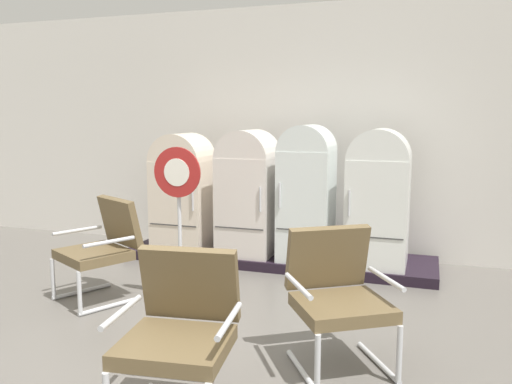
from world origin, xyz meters
TOP-DOWN VIEW (x-y plane):
  - ground at (0.00, 0.00)m, footprint 12.00×10.00m
  - back_wall at (0.00, 3.66)m, footprint 11.76×0.12m
  - display_plinth at (0.00, 3.02)m, footprint 3.77×0.95m
  - refrigerator_0 at (-1.19, 2.88)m, footprint 0.68×0.61m
  - refrigerator_1 at (-0.34, 2.91)m, footprint 0.65×0.68m
  - refrigerator_2 at (0.39, 2.90)m, footprint 0.59×0.65m
  - refrigerator_3 at (1.20, 2.94)m, footprint 0.66×0.72m
  - armchair_left at (-1.26, 1.26)m, footprint 0.87×0.90m
  - armchair_right at (1.14, 0.62)m, footprint 0.89×0.91m
  - armchair_center at (0.36, -0.29)m, footprint 0.75×0.76m
  - sign_stand at (-0.50, 1.39)m, footprint 0.47×0.32m

SIDE VIEW (x-z plane):
  - ground at x=0.00m, z-range -0.05..0.00m
  - display_plinth at x=0.00m, z-range 0.00..0.11m
  - armchair_left at x=-1.26m, z-range 0.06..1.04m
  - armchair_right at x=1.14m, z-range 0.06..1.04m
  - armchair_center at x=0.36m, z-range 0.06..1.04m
  - sign_stand at x=-0.50m, z-range 0.00..1.50m
  - refrigerator_0 at x=-1.19m, z-range 0.15..1.61m
  - refrigerator_1 at x=-0.34m, z-range 0.16..1.67m
  - refrigerator_3 at x=1.20m, z-range 0.16..1.69m
  - refrigerator_2 at x=0.39m, z-range 0.17..1.74m
  - back_wall at x=0.00m, z-range 0.01..3.18m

